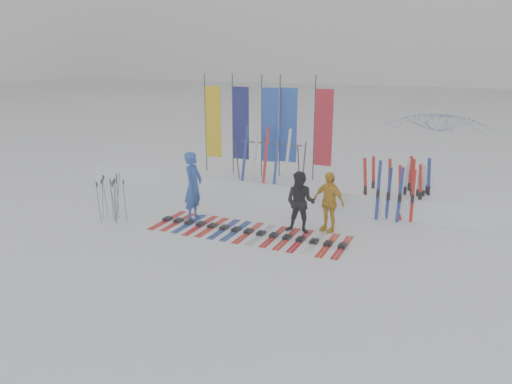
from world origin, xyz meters
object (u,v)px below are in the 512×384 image
at_px(person_yellow, 329,202).
at_px(person_black, 300,203).
at_px(person_blue, 193,186).
at_px(ski_row, 248,232).
at_px(tent_canopy, 434,157).
at_px(ski_rack, 270,156).

bearing_deg(person_yellow, person_black, -125.51).
height_order(person_black, person_yellow, person_black).
bearing_deg(person_blue, ski_row, -108.32).
bearing_deg(ski_row, tent_canopy, 50.14).
height_order(person_blue, person_black, person_blue).
relative_size(person_black, tent_canopy, 0.51).
relative_size(person_blue, ski_row, 0.37).
relative_size(ski_row, ski_rack, 2.48).
relative_size(person_blue, tent_canopy, 0.60).
bearing_deg(tent_canopy, person_black, -123.62).
height_order(person_yellow, ski_row, person_yellow).
bearing_deg(tent_canopy, person_blue, -143.11).
relative_size(person_yellow, ski_row, 0.31).
distance_m(person_blue, person_yellow, 3.68).
xyz_separation_m(ski_row, ski_rack, (-0.61, 2.96, 1.35)).
xyz_separation_m(person_blue, person_black, (3.01, 0.16, -0.14)).
relative_size(tent_canopy, ski_rack, 1.54).
bearing_deg(tent_canopy, ski_row, -129.86).
height_order(ski_row, ski_rack, ski_rack).
height_order(person_black, tent_canopy, tent_canopy).
xyz_separation_m(person_black, tent_canopy, (2.80, 4.21, 0.61)).
relative_size(tent_canopy, ski_row, 0.62).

